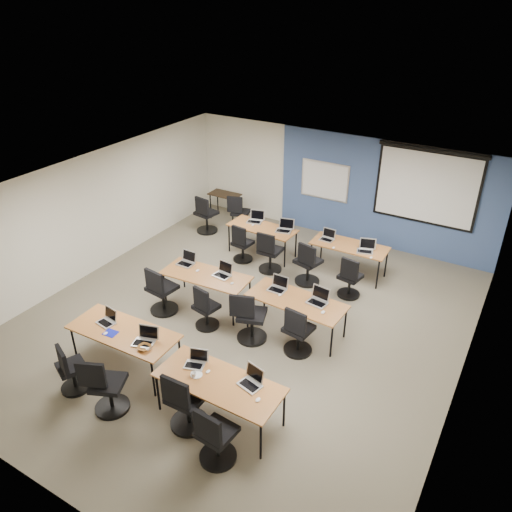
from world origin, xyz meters
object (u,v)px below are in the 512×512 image
Objects in this scene: training_table_front_left at (124,333)px; laptop_10 at (328,237)px; training_table_back_right at (349,247)px; training_table_back_left at (262,229)px; training_table_front_right at (219,383)px; task_chair_6 at (250,320)px; spare_chair_b at (206,217)px; task_chair_8 at (242,246)px; laptop_1 at (145,339)px; task_chair_4 at (161,294)px; task_chair_10 at (307,267)px; laptop_11 at (366,248)px; laptop_8 at (256,219)px; training_table_mid_right at (296,302)px; laptop_2 at (196,361)px; laptop_9 at (285,228)px; laptop_0 at (108,319)px; whiteboard at (325,181)px; task_chair_5 at (205,311)px; task_chair_1 at (106,389)px; task_chair_7 at (297,334)px; laptop_6 at (278,286)px; task_chair_3 at (215,439)px; task_chair_2 at (185,405)px; utility_table at (225,197)px; task_chair_9 at (269,255)px; training_table_mid_left at (206,277)px; projector_screen at (427,182)px; task_chair_0 at (71,372)px; laptop_7 at (318,299)px; laptop_3 at (252,380)px; laptop_4 at (187,261)px; task_chair_11 at (349,280)px; laptop_5 at (223,272)px; spare_chair_a at (239,216)px.

laptop_10 is (1.60, 4.88, 0.10)m from training_table_front_left.
training_table_back_left is at bearing -176.27° from training_table_back_right.
training_table_front_right is 1.87× the size of task_chair_6.
task_chair_8 is at bearing -17.61° from spare_chair_b.
task_chair_4 is (-1.03, 1.57, -0.36)m from laptop_1.
laptop_11 is (1.01, 0.78, 0.37)m from task_chair_10.
laptop_8 is 2.85m from laptop_11.
laptop_11 is (0.45, 2.48, 0.11)m from training_table_mid_right.
laptop_2 is 4.95m from laptop_9.
laptop_0 is 5.23m from laptop_10.
spare_chair_b is at bearing 115.76° from laptop_0.
task_chair_5 is (-0.20, -4.99, -1.06)m from whiteboard.
task_chair_1 is 2.93× the size of laptop_11.
training_table_front_left is at bearing -98.41° from task_chair_5.
laptop_0 is 0.30× the size of task_chair_1.
laptop_1 is 2.63m from task_chair_7.
training_table_back_left is at bearing 126.88° from laptop_6.
task_chair_3 is (2.86, -0.92, -0.37)m from laptop_0.
task_chair_10 reaches higher than laptop_8.
task_chair_2 is 7.51m from utility_table.
task_chair_9 is (-1.18, 4.64, -0.02)m from task_chair_2.
utility_table is (-2.06, 3.77, -0.04)m from training_table_mid_left.
training_table_back_left is at bearing 88.24° from training_table_front_left.
task_chair_5 is 2.64m from task_chair_10.
training_table_front_right is at bearing -56.50° from task_chair_8.
task_chair_2 is 1.01× the size of task_chair_4.
projector_screen is 2.37× the size of task_chair_9.
task_chair_0 reaches higher than training_table_front_left.
task_chair_5 is 1.11× the size of utility_table.
training_table_front_right is 5.39× the size of laptop_7.
laptop_3 reaches higher than task_chair_0.
task_chair_0 is 5.82m from laptop_8.
task_chair_6 is (-1.79, -4.85, -1.45)m from projector_screen.
task_chair_11 is (2.99, 1.61, -0.40)m from laptop_4.
training_table_mid_left is at bearing 103.95° from laptop_2.
task_chair_5 is at bearing -59.96° from training_table_mid_left.
task_chair_1 reaches higher than training_table_back_right.
laptop_9 is at bearing 13.67° from training_table_back_left.
training_table_mid_left is at bearing -15.22° from laptop_4.
utility_table is (-4.44, 5.95, -0.15)m from laptop_3.
task_chair_1 is 2.27m from laptop_3.
laptop_5 is at bearing -107.22° from laptop_9.
laptop_10 is at bearing 71.02° from laptop_2.
task_chair_7 is at bearing -61.68° from spare_chair_a.
laptop_11 is at bearing 4.91° from training_table_back_left.
laptop_6 is 0.93× the size of laptop_9.
laptop_11 is at bearing 103.42° from laptop_3.
laptop_2 is 0.29× the size of spare_chair_b.
task_chair_4 is 3.01× the size of laptop_11.
task_chair_2 is at bearing -90.47° from task_chair_11.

